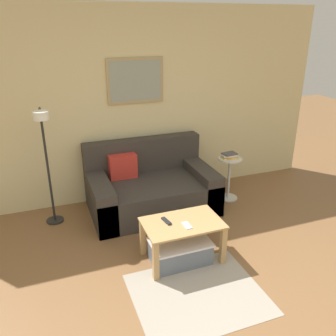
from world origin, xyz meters
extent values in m
cube|color=beige|center=(0.00, 2.85, 1.27)|extent=(5.60, 0.06, 2.55)
cube|color=tan|center=(0.08, 2.81, 1.62)|extent=(0.75, 0.02, 0.58)
cube|color=#939E8E|center=(0.08, 2.80, 1.62)|extent=(0.68, 0.01, 0.51)
cube|color=#A39989|center=(0.00, 0.61, 0.00)|extent=(1.18, 0.99, 0.01)
cube|color=#38332D|center=(0.11, 2.29, 0.21)|extent=(1.60, 1.00, 0.42)
cube|color=#38332D|center=(0.11, 2.68, 0.64)|extent=(1.60, 0.20, 0.45)
cube|color=#38332D|center=(-0.57, 2.29, 0.27)|extent=(0.24, 1.00, 0.54)
cube|color=#38332D|center=(0.79, 2.29, 0.27)|extent=(0.24, 1.00, 0.54)
cube|color=red|center=(-0.21, 2.51, 0.58)|extent=(0.36, 0.14, 0.32)
cube|color=tan|center=(0.07, 1.16, 0.43)|extent=(0.80, 0.51, 0.02)
cube|color=tan|center=(-0.29, 0.95, 0.21)|extent=(0.06, 0.06, 0.42)
cube|color=tan|center=(0.43, 0.95, 0.21)|extent=(0.06, 0.06, 0.42)
cube|color=tan|center=(-0.29, 1.38, 0.21)|extent=(0.06, 0.06, 0.42)
cube|color=tan|center=(0.43, 1.38, 0.21)|extent=(0.06, 0.06, 0.42)
cube|color=slate|center=(0.03, 1.13, 0.11)|extent=(0.59, 0.37, 0.22)
cube|color=silver|center=(0.03, 1.13, 0.23)|extent=(0.62, 0.39, 0.02)
cylinder|color=black|center=(-1.13, 2.43, 0.01)|extent=(0.21, 0.21, 0.02)
cylinder|color=black|center=(-1.13, 2.43, 0.73)|extent=(0.03, 0.03, 1.42)
cylinder|color=black|center=(-1.13, 2.31, 1.44)|extent=(0.02, 0.23, 0.02)
cylinder|color=white|center=(-1.13, 2.20, 1.41)|extent=(0.17, 0.17, 0.09)
cylinder|color=silver|center=(1.22, 2.22, 0.01)|extent=(0.27, 0.27, 0.01)
cylinder|color=silver|center=(1.22, 2.22, 0.30)|extent=(0.04, 0.04, 0.57)
cylinder|color=silver|center=(1.22, 2.22, 0.60)|extent=(0.32, 0.32, 0.02)
cube|color=#D8C666|center=(1.20, 2.22, 0.62)|extent=(0.23, 0.16, 0.02)
cube|color=#D18438|center=(1.21, 2.23, 0.64)|extent=(0.17, 0.17, 0.01)
cube|color=silver|center=(1.20, 2.23, 0.65)|extent=(0.21, 0.15, 0.02)
cube|color=#4C4C51|center=(1.21, 2.24, 0.67)|extent=(0.20, 0.15, 0.02)
cube|color=#232328|center=(-0.08, 1.23, 0.45)|extent=(0.07, 0.15, 0.02)
cube|color=silver|center=(0.09, 1.09, 0.44)|extent=(0.07, 0.14, 0.01)
camera|label=1|loc=(-1.16, -1.71, 2.32)|focal=38.00mm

